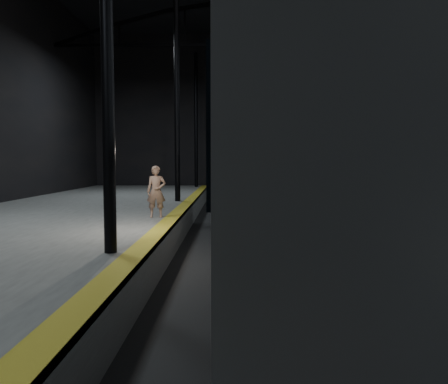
{
  "coord_description": "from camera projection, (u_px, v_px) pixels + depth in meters",
  "views": [
    {
      "loc": [
        -1.29,
        -13.08,
        2.92
      ],
      "look_at": [
        -1.45,
        0.05,
        2.0
      ],
      "focal_mm": 35.0,
      "sensor_mm": 36.0,
      "label": 1
    }
  ],
  "objects": [
    {
      "name": "ground",
      "position": [
        272.0,
        258.0,
        13.24
      ],
      "size": [
        44.0,
        44.0,
        0.0
      ],
      "primitive_type": "plane",
      "color": "black",
      "rests_on": "ground"
    },
    {
      "name": "platform_left",
      "position": [
        26.0,
        241.0,
        13.29
      ],
      "size": [
        9.0,
        43.8,
        1.0
      ],
      "primitive_type": "cube",
      "color": "#4C4C4A",
      "rests_on": "ground"
    },
    {
      "name": "tactile_strip",
      "position": [
        165.0,
        225.0,
        13.21
      ],
      "size": [
        0.5,
        43.8,
        0.01
      ],
      "primitive_type": "cube",
      "color": "olive",
      "rests_on": "platform_left"
    },
    {
      "name": "track",
      "position": [
        272.0,
        256.0,
        13.23
      ],
      "size": [
        2.4,
        43.0,
        0.24
      ],
      "color": "#3F3328",
      "rests_on": "ground"
    },
    {
      "name": "train",
      "position": [
        278.0,
        165.0,
        11.51
      ],
      "size": [
        2.85,
        19.02,
        5.08
      ],
      "color": "#AAAEB3",
      "rests_on": "ground"
    },
    {
      "name": "woman",
      "position": [
        156.0,
        192.0,
        14.97
      ],
      "size": [
        0.69,
        0.48,
        1.78
      ],
      "primitive_type": "imported",
      "rotation": [
        0.0,
        0.0,
        0.09
      ],
      "color": "#926D59",
      "rests_on": "platform_left"
    }
  ]
}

